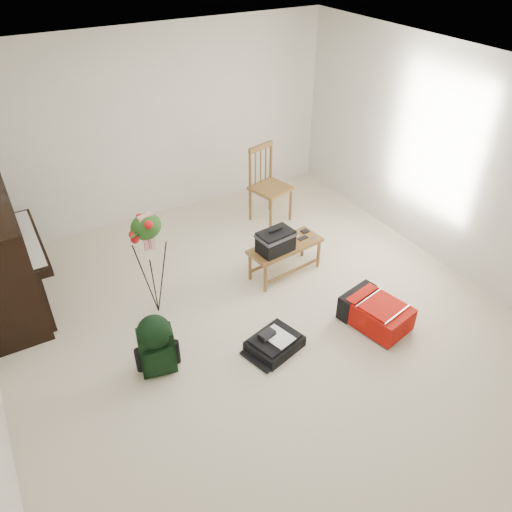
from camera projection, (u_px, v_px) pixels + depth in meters
floor at (261, 324)px, 5.25m from camera, size 5.00×5.50×0.01m
ceiling at (263, 83)px, 3.81m from camera, size 5.00×5.50×0.01m
wall_back at (155, 127)px, 6.48m from camera, size 5.00×0.04×2.50m
wall_right at (455, 164)px, 5.54m from camera, size 0.04×5.50×2.50m
piano at (1, 261)px, 5.15m from camera, size 0.71×1.50×1.25m
bench at (278, 242)px, 5.65m from camera, size 0.93×0.46×0.69m
dining_chair at (269, 186)px, 6.72m from camera, size 0.56×0.56×1.05m
red_suitcase at (373, 310)px, 5.20m from camera, size 0.58×0.76×0.29m
black_duffel at (275, 343)px, 4.92m from camera, size 0.58×0.51×0.21m
green_backpack at (156, 342)px, 4.54m from camera, size 0.35×0.33×0.64m
flower_stand at (152, 266)px, 5.07m from camera, size 0.46×0.46×1.25m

